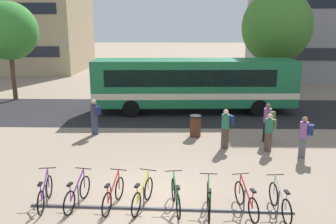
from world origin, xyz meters
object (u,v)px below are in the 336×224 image
at_px(city_bus, 195,83).
at_px(commuter_navy_pack_2, 95,114).
at_px(parked_bicycle_silver_7, 280,202).
at_px(commuter_navy_pack_4, 304,134).
at_px(parked_bicycle_purple_0, 45,193).
at_px(street_tree_0, 9,31).
at_px(commuter_navy_pack_1, 226,126).
at_px(commuter_olive_pack_3, 268,120).
at_px(trash_bin, 195,126).
at_px(parked_bicycle_yellow_3, 143,195).
at_px(parked_bicycle_green_5, 209,200).
at_px(parked_bicycle_green_4, 176,197).
at_px(parked_bicycle_red_2, 113,195).
at_px(parked_bicycle_purple_1, 77,194).
at_px(street_tree_1, 277,27).
at_px(commuter_olive_pack_0, 269,130).
at_px(parked_bicycle_red_6, 246,200).

bearing_deg(city_bus, commuter_navy_pack_2, -138.98).
relative_size(parked_bicycle_silver_7, commuter_navy_pack_4, 1.01).
relative_size(parked_bicycle_purple_0, street_tree_0, 0.25).
bearing_deg(parked_bicycle_purple_0, city_bus, -29.87).
relative_size(parked_bicycle_silver_7, commuter_navy_pack_1, 0.99).
height_order(parked_bicycle_silver_7, commuter_olive_pack_3, commuter_olive_pack_3).
bearing_deg(trash_bin, parked_bicycle_yellow_3, -105.49).
bearing_deg(commuter_navy_pack_4, parked_bicycle_green_5, 70.98).
height_order(parked_bicycle_green_4, commuter_navy_pack_1, commuter_navy_pack_1).
distance_m(commuter_navy_pack_2, trash_bin, 4.88).
bearing_deg(parked_bicycle_green_5, parked_bicycle_yellow_3, 85.53).
xyz_separation_m(parked_bicycle_red_2, street_tree_0, (-9.73, 15.14, 4.41)).
bearing_deg(parked_bicycle_purple_1, parked_bicycle_green_5, -84.28).
distance_m(parked_bicycle_yellow_3, parked_bicycle_silver_7, 3.90).
height_order(parked_bicycle_purple_0, commuter_olive_pack_3, commuter_olive_pack_3).
bearing_deg(parked_bicycle_green_4, street_tree_0, 29.17).
bearing_deg(parked_bicycle_green_5, street_tree_1, -16.62).
distance_m(parked_bicycle_red_2, parked_bicycle_yellow_3, 0.85).
height_order(parked_bicycle_green_5, trash_bin, trash_bin).
height_order(commuter_navy_pack_1, street_tree_0, street_tree_0).
height_order(parked_bicycle_yellow_3, trash_bin, trash_bin).
bearing_deg(commuter_olive_pack_0, commuter_navy_pack_1, -56.20).
bearing_deg(commuter_olive_pack_0, commuter_olive_pack_3, -146.52).
relative_size(parked_bicycle_silver_7, commuter_olive_pack_3, 0.96).
relative_size(parked_bicycle_purple_0, commuter_olive_pack_0, 1.05).
distance_m(commuter_olive_pack_3, street_tree_0, 18.50).
bearing_deg(trash_bin, commuter_olive_pack_0, -32.92).
xyz_separation_m(commuter_navy_pack_2, commuter_olive_pack_3, (8.06, -0.93, 0.03)).
relative_size(parked_bicycle_yellow_3, commuter_navy_pack_1, 0.96).
bearing_deg(parked_bicycle_green_4, commuter_navy_pack_1, -30.24).
xyz_separation_m(parked_bicycle_yellow_3, commuter_olive_pack_3, (5.10, 6.05, 0.65)).
bearing_deg(parked_bicycle_yellow_3, commuter_navy_pack_2, 38.33).
height_order(parked_bicycle_yellow_3, commuter_olive_pack_3, commuter_olive_pack_3).
relative_size(parked_bicycle_purple_0, parked_bicycle_green_4, 1.00).
relative_size(parked_bicycle_silver_7, commuter_navy_pack_2, 0.98).
height_order(parked_bicycle_red_6, commuter_navy_pack_2, commuter_navy_pack_2).
height_order(parked_bicycle_purple_0, street_tree_0, street_tree_0).
bearing_deg(city_bus, parked_bicycle_silver_7, -83.63).
distance_m(parked_bicycle_purple_1, street_tree_0, 17.94).
distance_m(parked_bicycle_purple_1, parked_bicycle_red_6, 4.89).
height_order(commuter_navy_pack_1, commuter_olive_pack_3, commuter_olive_pack_3).
bearing_deg(street_tree_0, commuter_navy_pack_2, -46.94).
relative_size(parked_bicycle_purple_1, trash_bin, 1.65).
distance_m(commuter_navy_pack_4, trash_bin, 4.99).
height_order(parked_bicycle_yellow_3, parked_bicycle_green_5, same).
relative_size(parked_bicycle_purple_1, parked_bicycle_green_5, 0.99).
distance_m(parked_bicycle_purple_0, street_tree_0, 17.49).
relative_size(parked_bicycle_green_4, parked_bicycle_silver_7, 0.99).
bearing_deg(parked_bicycle_purple_1, parked_bicycle_red_6, -82.89).
bearing_deg(street_tree_1, commuter_olive_pack_0, -105.43).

